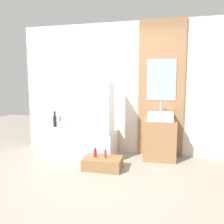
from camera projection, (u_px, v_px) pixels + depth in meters
ground_plane at (103, 186)px, 3.02m from camera, size 12.00×12.00×0.00m
wall_tiled_back at (123, 89)px, 4.38m from camera, size 4.20×0.06×2.60m
wall_wood_accent at (161, 89)px, 4.17m from camera, size 0.87×0.04×2.60m
bathtub at (79, 143)px, 4.30m from camera, size 1.44×0.71×0.49m
glass_shower_screen at (112, 108)px, 3.96m from camera, size 0.01×0.48×0.96m
wooden_step_bench at (103, 163)px, 3.62m from camera, size 0.63×0.39×0.19m
vanity_cabinet at (160, 140)px, 4.05m from camera, size 0.58×0.44×0.74m
sink at (160, 116)px, 4.00m from camera, size 0.45×0.38×0.33m
vase_tall_dark at (55, 120)px, 4.65m from camera, size 0.07×0.07×0.34m
vase_round_light at (61, 124)px, 4.60m from camera, size 0.13×0.13×0.13m
bottle_soap_primary at (95, 153)px, 3.62m from camera, size 0.05×0.05×0.15m
bottle_soap_secondary at (105, 154)px, 3.59m from camera, size 0.04×0.04×0.13m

